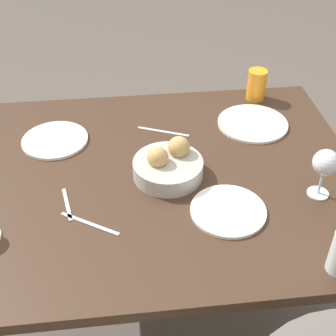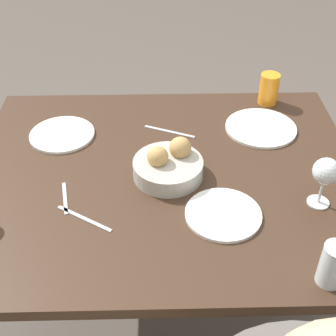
{
  "view_description": "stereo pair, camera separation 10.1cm",
  "coord_description": "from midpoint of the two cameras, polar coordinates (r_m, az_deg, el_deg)",
  "views": [
    {
      "loc": [
        0.12,
        1.13,
        1.62
      ],
      "look_at": [
        -0.01,
        0.01,
        0.74
      ],
      "focal_mm": 50.0,
      "sensor_mm": 36.0,
      "label": 1
    },
    {
      "loc": [
        0.02,
        1.14,
        1.62
      ],
      "look_at": [
        -0.01,
        0.01,
        0.74
      ],
      "focal_mm": 50.0,
      "sensor_mm": 36.0,
      "label": 2
    }
  ],
  "objects": [
    {
      "name": "fork_silver",
      "position": [
        1.64,
        1.95,
        4.42
      ],
      "size": [
        0.18,
        0.08,
        0.0
      ],
      "color": "#B7B7BC",
      "rests_on": "dining_table"
    },
    {
      "name": "ground_plane",
      "position": [
        1.98,
        1.28,
        -16.73
      ],
      "size": [
        10.0,
        10.0,
        0.0
      ],
      "primitive_type": "plane",
      "color": "#564C44"
    },
    {
      "name": "juice_glass",
      "position": [
        1.84,
        13.76,
        9.32
      ],
      "size": [
        0.07,
        0.07,
        0.12
      ],
      "color": "orange",
      "rests_on": "dining_table"
    },
    {
      "name": "water_tumbler",
      "position": [
        1.2,
        21.82,
        -10.98
      ],
      "size": [
        0.06,
        0.06,
        0.12
      ],
      "color": "silver",
      "rests_on": "dining_table"
    },
    {
      "name": "plate_near_right",
      "position": [
        1.65,
        -11.09,
        4.0
      ],
      "size": [
        0.22,
        0.22,
        0.01
      ],
      "color": "white",
      "rests_on": "dining_table"
    },
    {
      "name": "bread_basket",
      "position": [
        1.43,
        2.07,
        0.26
      ],
      "size": [
        0.22,
        0.22,
        0.11
      ],
      "color": "#B2ADA3",
      "rests_on": "dining_table"
    },
    {
      "name": "wine_glass",
      "position": [
        1.37,
        20.72,
        -0.62
      ],
      "size": [
        0.08,
        0.08,
        0.16
      ],
      "color": "silver",
      "rests_on": "dining_table"
    },
    {
      "name": "spoon_coffee",
      "position": [
        1.39,
        -10.43,
        -3.68
      ],
      "size": [
        0.04,
        0.14,
        0.0
      ],
      "color": "#B7B7BC",
      "rests_on": "dining_table"
    },
    {
      "name": "dining_table",
      "position": [
        1.52,
        1.61,
        -3.29
      ],
      "size": [
        1.23,
        1.0,
        0.71
      ],
      "color": "#3D281C",
      "rests_on": "ground_plane"
    },
    {
      "name": "plate_near_left",
      "position": [
        1.7,
        12.93,
        4.76
      ],
      "size": [
        0.25,
        0.25,
        0.01
      ],
      "color": "white",
      "rests_on": "dining_table"
    },
    {
      "name": "knife_silver",
      "position": [
        1.32,
        -8.02,
        -6.18
      ],
      "size": [
        0.16,
        0.11,
        0.0
      ],
      "color": "#B7B7BC",
      "rests_on": "dining_table"
    },
    {
      "name": "plate_far_center",
      "position": [
        1.33,
        8.94,
        -5.66
      ],
      "size": [
        0.22,
        0.22,
        0.01
      ],
      "color": "white",
      "rests_on": "dining_table"
    }
  ]
}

